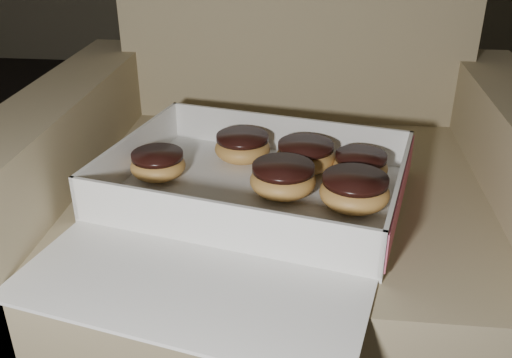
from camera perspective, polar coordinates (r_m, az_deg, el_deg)
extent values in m
cube|color=#877256|center=(1.05, 2.57, -9.39)|extent=(0.69, 0.69, 0.40)
cube|color=#877256|center=(1.10, -17.24, -4.93)|extent=(0.11, 0.69, 0.54)
cube|color=#877256|center=(1.07, 23.21, -7.04)|extent=(0.11, 0.69, 0.54)
cube|color=white|center=(0.88, 0.00, -1.38)|extent=(0.49, 0.41, 0.01)
cube|color=white|center=(1.01, 2.96, 4.54)|extent=(0.42, 0.10, 0.06)
cube|color=white|center=(0.74, -4.03, -4.47)|extent=(0.42, 0.10, 0.06)
cube|color=white|center=(0.95, -12.23, 2.57)|extent=(0.08, 0.32, 0.06)
cube|color=white|center=(0.83, 14.03, -1.42)|extent=(0.08, 0.32, 0.06)
cube|color=#C44F6B|center=(0.83, 14.34, -1.47)|extent=(0.07, 0.31, 0.06)
cube|color=white|center=(0.69, -6.94, -10.96)|extent=(0.45, 0.27, 0.01)
ellipsoid|color=#C18943|center=(0.92, -9.76, 1.29)|extent=(0.09, 0.09, 0.04)
cylinder|color=black|center=(0.92, -9.85, 2.34)|extent=(0.08, 0.08, 0.01)
ellipsoid|color=#C18943|center=(0.92, 10.37, 1.17)|extent=(0.09, 0.09, 0.04)
cylinder|color=black|center=(0.91, 10.47, 2.20)|extent=(0.08, 0.08, 0.01)
ellipsoid|color=#C18943|center=(0.97, -1.36, 3.10)|extent=(0.10, 0.10, 0.05)
cylinder|color=black|center=(0.96, -1.37, 4.18)|extent=(0.09, 0.09, 0.01)
ellipsoid|color=#C18943|center=(0.86, 2.71, -0.15)|extent=(0.10, 0.10, 0.05)
cylinder|color=black|center=(0.85, 2.74, 1.11)|extent=(0.09, 0.09, 0.01)
ellipsoid|color=#C18943|center=(0.94, 4.95, 2.18)|extent=(0.10, 0.10, 0.05)
cylinder|color=black|center=(0.93, 5.00, 3.32)|extent=(0.09, 0.09, 0.01)
ellipsoid|color=#C18943|center=(0.84, 9.81, -1.38)|extent=(0.10, 0.10, 0.05)
cylinder|color=black|center=(0.83, 9.93, -0.07)|extent=(0.09, 0.09, 0.01)
ellipsoid|color=black|center=(0.80, 2.12, -4.06)|extent=(0.01, 0.01, 0.00)
ellipsoid|color=black|center=(0.89, -10.19, -1.29)|extent=(0.01, 0.01, 0.00)
ellipsoid|color=black|center=(0.80, 1.83, -4.14)|extent=(0.01, 0.01, 0.00)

